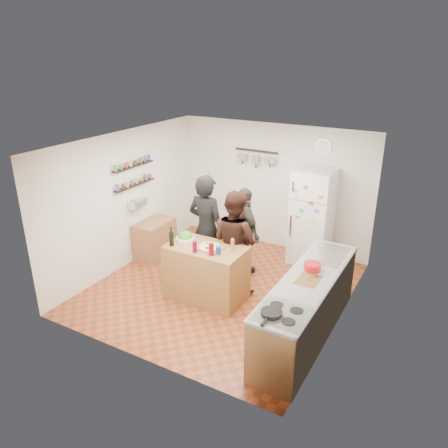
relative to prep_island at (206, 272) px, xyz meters
The scene contains 26 objects.
room_shell 1.10m from the prep_island, 84.96° to the left, with size 4.20×4.20×4.20m.
prep_island is the anchor object (origin of this frame).
pizza_board 0.47m from the prep_island, 14.04° to the right, with size 0.42×0.34×0.02m, color olive.
pizza 0.49m from the prep_island, 14.04° to the right, with size 0.34×0.34×0.02m, color beige.
salad_bowl 0.64m from the prep_island, behind, with size 0.30×0.30×0.06m, color white.
wine_bottle 0.79m from the prep_island, 156.25° to the right, with size 0.07×0.07×0.23m, color black.
wine_glass_near 0.60m from the prep_island, 101.77° to the right, with size 0.07×0.07×0.17m, color #590717.
wine_glass_far 0.62m from the prep_island, 42.27° to the right, with size 0.08×0.08×0.19m, color #5E080D.
pepper_mill 0.71m from the prep_island, ahead, with size 0.06×0.06×0.18m, color olive.
salt_canister 0.61m from the prep_island, 21.80° to the right, with size 0.08×0.08×0.12m, color navy.
person_left 0.80m from the prep_island, 120.55° to the left, with size 0.70×0.46×1.91m, color black.
person_center 0.70m from the prep_island, 64.07° to the left, with size 0.84×0.66×1.73m, color black.
person_back 1.15m from the prep_island, 83.71° to the left, with size 0.94×0.39×1.60m, color #2E2B29.
counter_run 1.78m from the prep_island, ahead, with size 0.63×2.63×0.90m, color #9E7042.
stove_top 2.15m from the prep_island, 32.76° to the right, with size 0.60×0.62×0.02m, color white.
skillet 2.13m from the prep_island, 36.42° to the right, with size 0.26×0.26×0.05m, color black.
sink 1.94m from the prep_island, 20.59° to the left, with size 0.50×0.80×0.03m, color silver.
cutting_board 1.84m from the prep_island, ahead, with size 0.30×0.40×0.02m, color brown.
red_bowl 1.79m from the prep_island, ahead, with size 0.24×0.24×0.10m, color #B61514.
fridge 2.39m from the prep_island, 64.32° to the left, with size 0.70×0.68×1.80m, color white.
wall_clock 3.14m from the prep_island, 67.42° to the left, with size 0.30×0.30×0.03m, color silver.
spice_shelf_lower 2.21m from the prep_island, 163.18° to the left, with size 0.12×1.00×0.03m, color black.
spice_shelf_upper 2.40m from the prep_island, 163.18° to the left, with size 0.12×1.00×0.03m, color black.
produce_basket 2.04m from the prep_island, 162.92° to the left, with size 0.18×0.35×0.14m, color silver.
side_table 1.86m from the prep_island, 154.59° to the left, with size 0.50×0.80×0.73m, color #A96E47.
pot_rack 2.81m from the prep_island, 96.85° to the left, with size 0.90×0.04×0.04m, color black.
Camera 1 is at (3.25, -5.64, 3.84)m, focal length 35.00 mm.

